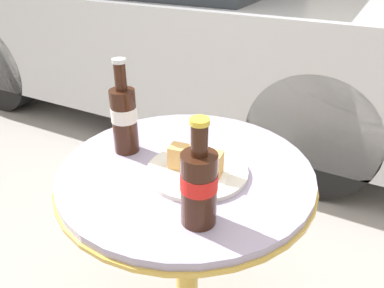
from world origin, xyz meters
TOP-DOWN VIEW (x-y plane):
  - bistro_table at (0.00, 0.00)m, footprint 0.64×0.64m
  - cola_bottle_left at (0.12, -0.16)m, footprint 0.07×0.07m
  - cola_bottle_right at (-0.18, 0.00)m, footprint 0.07×0.07m
  - lunch_plate_near at (0.04, -0.01)m, footprint 0.24×0.24m
  - parked_car at (-1.12, 1.92)m, footprint 3.87×1.80m

SIDE VIEW (x-z plane):
  - bistro_table at x=0.00m, z-range 0.17..0.90m
  - parked_car at x=-1.12m, z-range -0.04..1.39m
  - lunch_plate_near at x=0.04m, z-range 0.71..0.78m
  - cola_bottle_left at x=0.12m, z-range 0.70..0.93m
  - cola_bottle_right at x=-0.18m, z-range 0.70..0.95m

